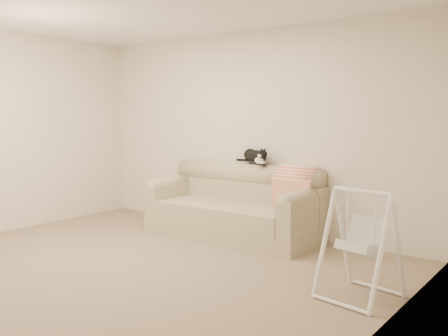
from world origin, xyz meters
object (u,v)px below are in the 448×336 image
Objects in this scene: sofa at (235,208)px; remote_a at (255,163)px; remote_b at (263,165)px; baby_swing at (361,244)px; tuxedo_cat at (255,156)px.

remote_a reaches higher than sofa.
baby_swing is at bearing -36.29° from remote_b.
baby_swing is (1.97, -1.39, -0.54)m from tuxedo_cat.
tuxedo_cat is 2.47m from baby_swing.
tuxedo_cat is at bearing 159.62° from remote_b.
remote_a is at bearing 161.99° from remote_b.
remote_b reaches higher than sofa.
tuxedo_cat reaches higher than baby_swing.
tuxedo_cat is 0.58× the size of baby_swing.
remote_a is 0.34× the size of tuxedo_cat.
remote_a reaches higher than remote_b.
baby_swing is (1.81, -1.33, -0.45)m from remote_b.
baby_swing is at bearing -28.27° from sofa.
tuxedo_cat is (0.12, 0.26, 0.65)m from sofa.
tuxedo_cat is at bearing 133.54° from remote_a.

